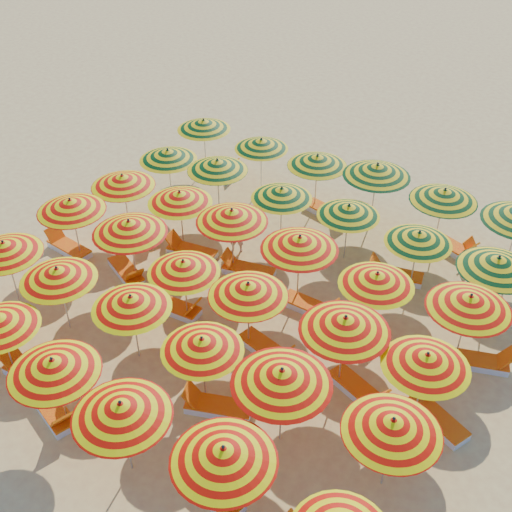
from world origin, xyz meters
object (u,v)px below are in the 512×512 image
Objects in this scene: lounger_8 at (175,307)px; lounger_11 at (436,417)px; umbrella_6 at (4,248)px; umbrella_12 at (71,205)px; lounger_1 at (32,373)px; lounger_19 at (219,168)px; umbrella_29 at (498,263)px; lounger_2 at (53,411)px; umbrella_26 at (282,193)px; lounger_12 at (139,234)px; lounger_22 at (486,262)px; umbrella_20 at (232,216)px; umbrella_16 at (345,324)px; umbrella_2 at (53,366)px; umbrella_18 at (123,181)px; umbrella_32 at (317,161)px; umbrella_8 at (131,302)px; umbrella_15 at (248,290)px; lounger_9 at (266,349)px; lounger_17 at (478,361)px; umbrella_31 at (261,144)px; umbrella_7 at (58,274)px; umbrella_27 at (349,210)px; umbrella_9 at (202,344)px; umbrella_28 at (419,237)px; beachgoer_a at (236,232)px; umbrella_34 at (444,195)px; umbrella_30 at (204,125)px; umbrella_13 at (129,227)px; umbrella_3 at (121,409)px; lounger_3 at (212,492)px; umbrella_17 at (427,360)px; umbrella_19 at (180,197)px; lounger_13 at (191,251)px; umbrella_23 at (470,302)px; lounger_10 at (359,390)px; umbrella_22 at (377,279)px; umbrella_25 at (217,165)px; lounger_15 at (310,307)px; umbrella_11 at (393,426)px; lounger_20 at (327,211)px; lounger_14 at (247,270)px; lounger_16 at (351,325)px; lounger_21 at (452,247)px.

lounger_8 and lounger_11 have the same top height.
umbrella_12 is (-0.08, 2.69, 0.03)m from umbrella_6.
lounger_1 is 0.99× the size of lounger_19.
umbrella_6 is 10.21m from lounger_19.
lounger_2 is at bearing -129.51° from umbrella_29.
umbrella_26 is 5.31m from lounger_12.
umbrella_20 is at bearing 45.77° from lounger_22.
umbrella_16 reaches higher than lounger_8.
lounger_8 is at bearing -178.25° from umbrella_16.
umbrella_2 is 8.59m from umbrella_18.
umbrella_8 is at bearing -91.88° from umbrella_32.
lounger_9 is at bearing 1.43° from umbrella_15.
lounger_12 is 1.00× the size of lounger_17.
umbrella_31 is 9.18m from lounger_22.
umbrella_7 is 1.38× the size of lounger_12.
lounger_8 is at bearing -119.90° from umbrella_27.
umbrella_9 is 7.69m from umbrella_12.
umbrella_28 is 6.03m from beachgoer_a.
beachgoer_a is (-5.57, -3.97, -1.31)m from umbrella_34.
lounger_19 is at bearing 88.42° from umbrella_18.
umbrella_30 reaches higher than beachgoer_a.
umbrella_13 is 1.69× the size of lounger_8.
umbrella_3 is 13.30m from lounger_22.
umbrella_26 is at bearing -39.07° from lounger_19.
umbrella_26 reaches higher than lounger_3.
umbrella_20 reaches higher than umbrella_17.
lounger_2 is (4.55, -12.40, -1.84)m from umbrella_30.
lounger_8 is at bearing -58.81° from umbrella_30.
umbrella_32 is at bearing 61.22° from umbrella_19.
lounger_12 is at bearing -164.48° from umbrella_19.
beachgoer_a reaches higher than lounger_13.
lounger_11 is 2.52m from lounger_17.
umbrella_18 is at bearing -75.27° from lounger_1.
lounger_3 and lounger_13 have the same top height.
umbrella_23 is 3.69m from lounger_10.
umbrella_22 is 1.47× the size of lounger_11.
umbrella_25 reaches higher than umbrella_7.
umbrella_32 is 6.10m from lounger_15.
umbrella_16 is 12.55m from umbrella_30.
umbrella_23 reaches higher than umbrella_8.
umbrella_11 is 1.57× the size of lounger_11.
lounger_20 is (0.56, 2.34, -1.79)m from umbrella_26.
lounger_17 is (8.40, 2.90, 0.00)m from lounger_8.
lounger_15 is (-1.93, -5.25, -1.94)m from umbrella_34.
lounger_14 is (2.31, 6.97, 0.00)m from lounger_1.
umbrella_28 is at bearing 85.80° from lounger_16.
lounger_2 is at bearing -98.34° from umbrella_8.
lounger_13 is 8.95m from lounger_21.
umbrella_23 is at bearing -50.63° from lounger_21.
lounger_14 is 4.56m from lounger_20.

